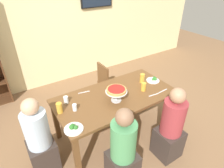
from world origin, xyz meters
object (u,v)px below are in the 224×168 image
at_px(chair_far_right, 108,82).
at_px(salad_plate_far_diner, 73,128).
at_px(water_glass_clear_far, 75,107).
at_px(beer_glass_amber_short, 59,108).
at_px(diner_near_left, 123,153).
at_px(beer_glass_amber_spare, 144,87).
at_px(cutlery_fork_near, 154,95).
at_px(deep_dish_pizza_stand, 116,91).
at_px(diner_near_right, 171,129).
at_px(diner_head_west, 40,141).
at_px(cutlery_knife_near, 84,92).
at_px(salad_plate_near_diner, 153,80).
at_px(water_glass_clear_near, 66,100).
at_px(dining_table, 116,100).
at_px(beer_glass_amber_tall, 142,78).
at_px(cutlery_fork_far, 163,91).

xyz_separation_m(chair_far_right, salad_plate_far_diner, (-1.15, -1.07, 0.28)).
bearing_deg(water_glass_clear_far, beer_glass_amber_short, 160.59).
xyz_separation_m(diner_near_left, beer_glass_amber_spare, (0.83, 0.63, 0.32)).
relative_size(water_glass_clear_far, cutlery_fork_near, 0.52).
distance_m(beer_glass_amber_spare, water_glass_clear_far, 1.10).
xyz_separation_m(deep_dish_pizza_stand, beer_glass_amber_short, (-0.77, 0.18, -0.09)).
bearing_deg(deep_dish_pizza_stand, diner_near_right, -56.40).
bearing_deg(salad_plate_far_diner, diner_near_left, -45.96).
bearing_deg(diner_head_west, cutlery_knife_near, 23.85).
height_order(salad_plate_near_diner, salad_plate_far_diner, salad_plate_far_diner).
bearing_deg(water_glass_clear_near, dining_table, -18.29).
height_order(water_glass_clear_near, cutlery_fork_near, water_glass_clear_near).
distance_m(chair_far_right, water_glass_clear_near, 1.19).
xyz_separation_m(salad_plate_far_diner, water_glass_clear_near, (0.12, 0.54, 0.03)).
bearing_deg(chair_far_right, salad_plate_far_diner, -46.93).
xyz_separation_m(dining_table, deep_dish_pizza_stand, (-0.06, -0.11, 0.25)).
bearing_deg(cutlery_fork_near, diner_near_left, -147.38).
height_order(dining_table, water_glass_clear_near, water_glass_clear_near).
height_order(chair_far_right, cutlery_fork_near, chair_far_right).
bearing_deg(deep_dish_pizza_stand, diner_near_left, -117.45).
bearing_deg(dining_table, water_glass_clear_near, 161.71).
height_order(beer_glass_amber_spare, cutlery_fork_near, beer_glass_amber_spare).
relative_size(beer_glass_amber_tall, cutlery_fork_near, 0.85).
bearing_deg(salad_plate_near_diner, water_glass_clear_far, -179.94).
relative_size(deep_dish_pizza_stand, salad_plate_far_diner, 1.35).
bearing_deg(beer_glass_amber_spare, cutlery_knife_near, 150.65).
bearing_deg(water_glass_clear_near, chair_far_right, 27.40).
xyz_separation_m(salad_plate_near_diner, water_glass_clear_near, (-1.47, 0.22, 0.04)).
relative_size(chair_far_right, cutlery_fork_far, 4.83).
xyz_separation_m(beer_glass_amber_tall, water_glass_clear_far, (-1.24, -0.07, -0.03)).
bearing_deg(diner_near_right, salad_plate_near_diner, -26.26).
bearing_deg(water_glass_clear_near, water_glass_clear_far, -80.43).
height_order(chair_far_right, salad_plate_far_diner, chair_far_right).
xyz_separation_m(deep_dish_pizza_stand, beer_glass_amber_spare, (0.50, -0.01, -0.10)).
distance_m(beer_glass_amber_spare, cutlery_fork_near, 0.20).
relative_size(diner_head_west, beer_glass_amber_short, 7.74).
height_order(diner_head_west, chair_far_right, diner_head_west).
height_order(beer_glass_amber_tall, beer_glass_amber_short, beer_glass_amber_tall).
xyz_separation_m(salad_plate_near_diner, salad_plate_far_diner, (-1.59, -0.32, 0.01)).
height_order(beer_glass_amber_short, beer_glass_amber_spare, beer_glass_amber_short).
height_order(beer_glass_amber_tall, water_glass_clear_near, beer_glass_amber_tall).
relative_size(cutlery_fork_near, cutlery_knife_near, 1.00).
distance_m(beer_glass_amber_tall, cutlery_fork_far, 0.40).
xyz_separation_m(chair_far_right, cutlery_fork_near, (0.16, -1.06, 0.26)).
distance_m(salad_plate_far_diner, water_glass_clear_near, 0.55).
xyz_separation_m(dining_table, salad_plate_far_diner, (-0.81, -0.31, 0.11)).
distance_m(deep_dish_pizza_stand, water_glass_clear_far, 0.61).
relative_size(beer_glass_amber_tall, water_glass_clear_far, 1.63).
height_order(salad_plate_far_diner, water_glass_clear_near, water_glass_clear_near).
xyz_separation_m(water_glass_clear_far, cutlery_fork_near, (1.14, -0.31, -0.04)).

